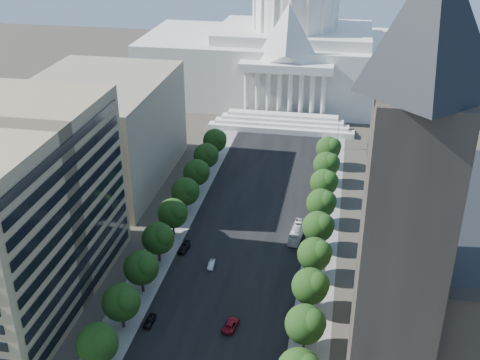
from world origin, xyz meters
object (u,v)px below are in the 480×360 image
Objects in this scene: car_silver at (212,265)px; car_red at (231,325)px; car_dark_a at (150,321)px; car_dark_b at (184,248)px; city_bus at (297,232)px.

car_red is at bearing -68.36° from car_silver.
car_dark_b reaches higher than car_dark_a.
car_red reaches higher than car_dark_b.
car_dark_a is 1.08× the size of car_silver.
city_bus is at bearing 59.81° from car_dark_a.
car_dark_b is (-0.31, 27.50, 0.01)m from car_dark_a.
car_red is 1.07× the size of car_dark_b.
car_silver is 0.36× the size of city_bus.
car_red is at bearing 10.15° from car_dark_a.
car_red reaches higher than car_silver.
car_red is at bearing -52.12° from car_dark_b.
car_red reaches higher than car_dark_a.
city_bus reaches higher than car_dark_a.
car_red is 30.63m from car_dark_b.
car_dark_a is at bearing -111.10° from car_silver.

